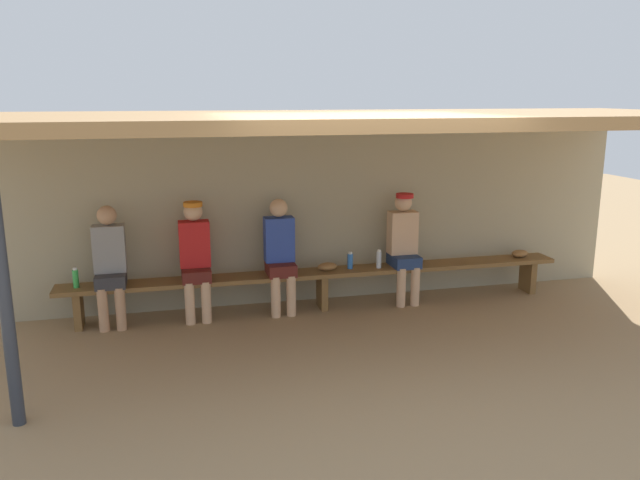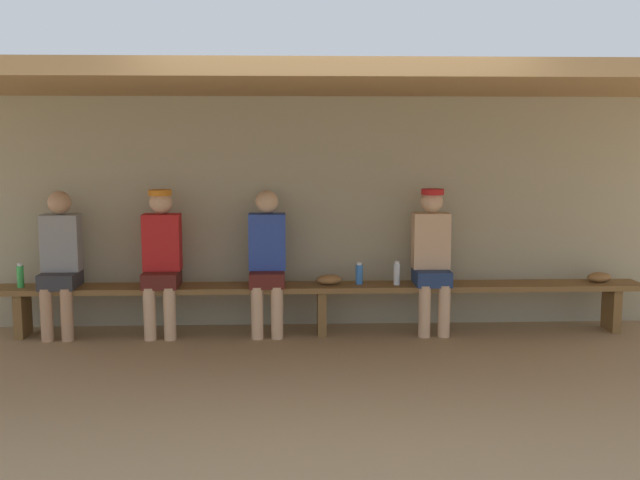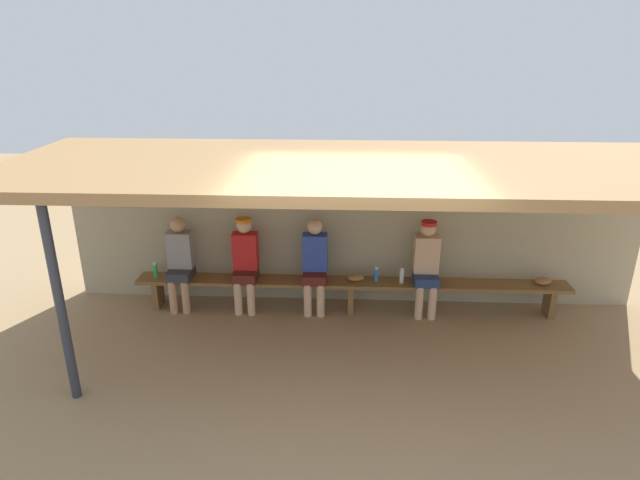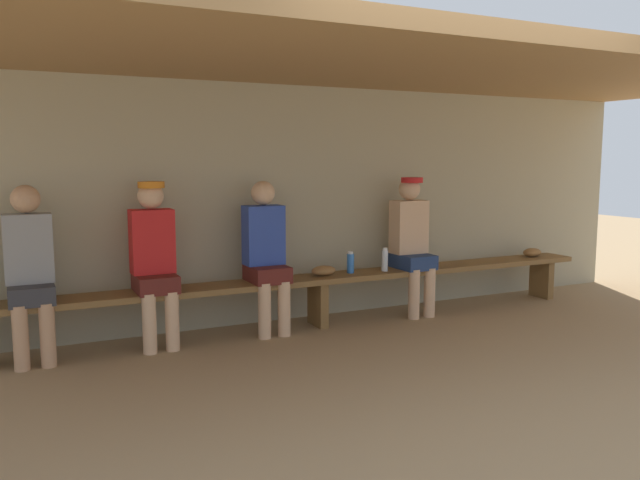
{
  "view_description": "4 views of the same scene",
  "coord_description": "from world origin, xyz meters",
  "px_view_note": "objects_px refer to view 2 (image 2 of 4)",
  "views": [
    {
      "loc": [
        -1.75,
        -5.48,
        2.51
      ],
      "look_at": [
        -0.07,
        1.36,
        0.88
      ],
      "focal_mm": 35.61,
      "sensor_mm": 36.0,
      "label": 1
    },
    {
      "loc": [
        -0.3,
        -5.48,
        1.86
      ],
      "look_at": [
        -0.03,
        1.23,
        0.92
      ],
      "focal_mm": 43.37,
      "sensor_mm": 36.0,
      "label": 2
    },
    {
      "loc": [
        -0.09,
        -5.3,
        3.65
      ],
      "look_at": [
        -0.42,
        1.45,
        1.1
      ],
      "focal_mm": 30.38,
      "sensor_mm": 36.0,
      "label": 3
    },
    {
      "loc": [
        -2.51,
        -3.61,
        1.53
      ],
      "look_at": [
        -0.08,
        1.35,
        0.82
      ],
      "focal_mm": 35.88,
      "sensor_mm": 36.0,
      "label": 4
    }
  ],
  "objects_px": {
    "player_leftmost": "(161,255)",
    "player_with_sunglasses": "(267,256)",
    "player_in_blue": "(432,254)",
    "water_bottle_green": "(20,276)",
    "baseball_glove_dark_brown": "(329,280)",
    "baseball_glove_worn": "(599,277)",
    "water_bottle_clear": "(397,274)",
    "water_bottle_blue": "(359,274)",
    "bench": "(322,292)",
    "player_rightmost": "(60,258)"
  },
  "relations": [
    {
      "from": "player_with_sunglasses",
      "to": "water_bottle_clear",
      "type": "bearing_deg",
      "value": -1.63
    },
    {
      "from": "water_bottle_blue",
      "to": "water_bottle_green",
      "type": "bearing_deg",
      "value": -179.44
    },
    {
      "from": "player_rightmost",
      "to": "baseball_glove_dark_brown",
      "type": "xyz_separation_m",
      "value": [
        2.46,
        0.02,
        -0.22
      ]
    },
    {
      "from": "player_rightmost",
      "to": "baseball_glove_worn",
      "type": "bearing_deg",
      "value": 0.34
    },
    {
      "from": "water_bottle_blue",
      "to": "baseball_glove_dark_brown",
      "type": "bearing_deg",
      "value": -179.26
    },
    {
      "from": "player_in_blue",
      "to": "water_bottle_green",
      "type": "relative_size",
      "value": 6.04
    },
    {
      "from": "water_bottle_green",
      "to": "baseball_glove_dark_brown",
      "type": "xyz_separation_m",
      "value": [
        2.82,
        0.03,
        -0.06
      ]
    },
    {
      "from": "bench",
      "to": "baseball_glove_dark_brown",
      "type": "xyz_separation_m",
      "value": [
        0.07,
        0.02,
        0.12
      ]
    },
    {
      "from": "player_with_sunglasses",
      "to": "baseball_glove_dark_brown",
      "type": "xyz_separation_m",
      "value": [
        0.57,
        0.02,
        -0.22
      ]
    },
    {
      "from": "water_bottle_clear",
      "to": "player_with_sunglasses",
      "type": "bearing_deg",
      "value": 178.37
    },
    {
      "from": "player_rightmost",
      "to": "player_in_blue",
      "type": "bearing_deg",
      "value": 0.01
    },
    {
      "from": "player_rightmost",
      "to": "water_bottle_clear",
      "type": "distance_m",
      "value": 3.09
    },
    {
      "from": "water_bottle_clear",
      "to": "water_bottle_blue",
      "type": "relative_size",
      "value": 1.09
    },
    {
      "from": "player_with_sunglasses",
      "to": "water_bottle_green",
      "type": "height_order",
      "value": "player_with_sunglasses"
    },
    {
      "from": "player_with_sunglasses",
      "to": "water_bottle_blue",
      "type": "xyz_separation_m",
      "value": [
        0.85,
        0.02,
        -0.17
      ]
    },
    {
      "from": "water_bottle_clear",
      "to": "baseball_glove_dark_brown",
      "type": "bearing_deg",
      "value": 175.45
    },
    {
      "from": "player_leftmost",
      "to": "player_with_sunglasses",
      "type": "relative_size",
      "value": 1.01
    },
    {
      "from": "baseball_glove_dark_brown",
      "to": "baseball_glove_worn",
      "type": "bearing_deg",
      "value": 172.68
    },
    {
      "from": "bench",
      "to": "water_bottle_blue",
      "type": "distance_m",
      "value": 0.39
    },
    {
      "from": "bench",
      "to": "player_with_sunglasses",
      "type": "bearing_deg",
      "value": 179.65
    },
    {
      "from": "player_rightmost",
      "to": "baseball_glove_dark_brown",
      "type": "distance_m",
      "value": 2.47
    },
    {
      "from": "player_with_sunglasses",
      "to": "baseball_glove_worn",
      "type": "xyz_separation_m",
      "value": [
        3.13,
        0.03,
        -0.22
      ]
    },
    {
      "from": "water_bottle_green",
      "to": "water_bottle_clear",
      "type": "distance_m",
      "value": 3.45
    },
    {
      "from": "player_leftmost",
      "to": "water_bottle_clear",
      "type": "xyz_separation_m",
      "value": [
        2.17,
        -0.03,
        -0.18
      ]
    },
    {
      "from": "baseball_glove_worn",
      "to": "player_with_sunglasses",
      "type": "bearing_deg",
      "value": -16.12
    },
    {
      "from": "water_bottle_green",
      "to": "water_bottle_clear",
      "type": "relative_size",
      "value": 1.0
    },
    {
      "from": "player_leftmost",
      "to": "water_bottle_green",
      "type": "xyz_separation_m",
      "value": [
        -1.28,
        -0.01,
        -0.18
      ]
    },
    {
      "from": "water_bottle_green",
      "to": "baseball_glove_dark_brown",
      "type": "bearing_deg",
      "value": 0.55
    },
    {
      "from": "bench",
      "to": "water_bottle_green",
      "type": "height_order",
      "value": "water_bottle_green"
    },
    {
      "from": "player_in_blue",
      "to": "water_bottle_green",
      "type": "xyz_separation_m",
      "value": [
        -3.77,
        -0.01,
        -0.18
      ]
    },
    {
      "from": "bench",
      "to": "water_bottle_green",
      "type": "bearing_deg",
      "value": -179.84
    },
    {
      "from": "bench",
      "to": "player_rightmost",
      "type": "bearing_deg",
      "value": 179.93
    },
    {
      "from": "player_rightmost",
      "to": "water_bottle_clear",
      "type": "relative_size",
      "value": 5.98
    },
    {
      "from": "player_with_sunglasses",
      "to": "baseball_glove_dark_brown",
      "type": "distance_m",
      "value": 0.61
    },
    {
      "from": "player_in_blue",
      "to": "baseball_glove_worn",
      "type": "bearing_deg",
      "value": 1.06
    },
    {
      "from": "water_bottle_green",
      "to": "player_with_sunglasses",
      "type": "bearing_deg",
      "value": 0.28
    },
    {
      "from": "player_in_blue",
      "to": "baseball_glove_dark_brown",
      "type": "bearing_deg",
      "value": 179.08
    },
    {
      "from": "bench",
      "to": "player_leftmost",
      "type": "xyz_separation_m",
      "value": [
        -1.47,
        0.0,
        0.36
      ]
    },
    {
      "from": "player_with_sunglasses",
      "to": "water_bottle_clear",
      "type": "xyz_separation_m",
      "value": [
        1.2,
        -0.03,
        -0.16
      ]
    },
    {
      "from": "baseball_glove_dark_brown",
      "to": "baseball_glove_worn",
      "type": "xyz_separation_m",
      "value": [
        2.56,
        0.01,
        0.0
      ]
    },
    {
      "from": "player_in_blue",
      "to": "baseball_glove_worn",
      "type": "xyz_separation_m",
      "value": [
        1.61,
        0.03,
        -0.24
      ]
    },
    {
      "from": "player_leftmost",
      "to": "water_bottle_green",
      "type": "height_order",
      "value": "player_leftmost"
    },
    {
      "from": "baseball_glove_worn",
      "to": "player_in_blue",
      "type": "bearing_deg",
      "value": -15.62
    },
    {
      "from": "water_bottle_blue",
      "to": "baseball_glove_dark_brown",
      "type": "relative_size",
      "value": 0.85
    },
    {
      "from": "bench",
      "to": "water_bottle_clear",
      "type": "distance_m",
      "value": 0.72
    },
    {
      "from": "player_with_sunglasses",
      "to": "water_bottle_green",
      "type": "distance_m",
      "value": 2.25
    },
    {
      "from": "water_bottle_clear",
      "to": "water_bottle_green",
      "type": "bearing_deg",
      "value": 179.62
    },
    {
      "from": "water_bottle_green",
      "to": "water_bottle_blue",
      "type": "height_order",
      "value": "water_bottle_green"
    },
    {
      "from": "player_leftmost",
      "to": "player_with_sunglasses",
      "type": "bearing_deg",
      "value": -0.03
    },
    {
      "from": "player_rightmost",
      "to": "bench",
      "type": "bearing_deg",
      "value": -0.07
    }
  ]
}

